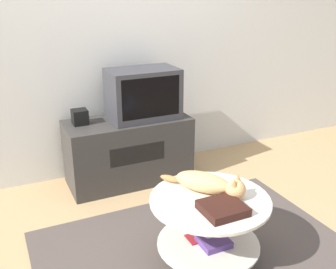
# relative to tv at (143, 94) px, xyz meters

# --- Properties ---
(ground_plane) EXTENTS (12.00, 12.00, 0.00)m
(ground_plane) POSITION_rel_tv_xyz_m (-0.11, -1.15, -0.75)
(ground_plane) COLOR tan
(wall_back) EXTENTS (8.00, 0.05, 2.60)m
(wall_back) POSITION_rel_tv_xyz_m (-0.11, 0.32, 0.55)
(wall_back) COLOR silver
(wall_back) RESTS_ON ground_plane
(rug) EXTENTS (1.90, 1.38, 0.02)m
(rug) POSITION_rel_tv_xyz_m (-0.11, -1.15, -0.74)
(rug) COLOR #4C423D
(rug) RESTS_ON ground_plane
(tv_stand) EXTENTS (1.02, 0.44, 0.55)m
(tv_stand) POSITION_rel_tv_xyz_m (-0.14, 0.01, -0.48)
(tv_stand) COLOR #33302D
(tv_stand) RESTS_ON ground_plane
(tv) EXTENTS (0.56, 0.35, 0.41)m
(tv) POSITION_rel_tv_xyz_m (0.00, 0.00, 0.00)
(tv) COLOR #333338
(tv) RESTS_ON tv_stand
(speaker) EXTENTS (0.12, 0.12, 0.12)m
(speaker) POSITION_rel_tv_xyz_m (-0.51, 0.07, -0.15)
(speaker) COLOR black
(speaker) RESTS_ON tv_stand
(coffee_table) EXTENTS (0.69, 0.69, 0.42)m
(coffee_table) POSITION_rel_tv_xyz_m (-0.08, -1.22, -0.46)
(coffee_table) COLOR #B2B2B7
(coffee_table) RESTS_ON rug
(dvd_box) EXTENTS (0.22, 0.21, 0.05)m
(dvd_box) POSITION_rel_tv_xyz_m (-0.10, -1.37, -0.29)
(dvd_box) COLOR black
(dvd_box) RESTS_ON coffee_table
(cat) EXTENTS (0.36, 0.46, 0.14)m
(cat) POSITION_rel_tv_xyz_m (-0.05, -1.15, -0.25)
(cat) COLOR tan
(cat) RESTS_ON coffee_table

